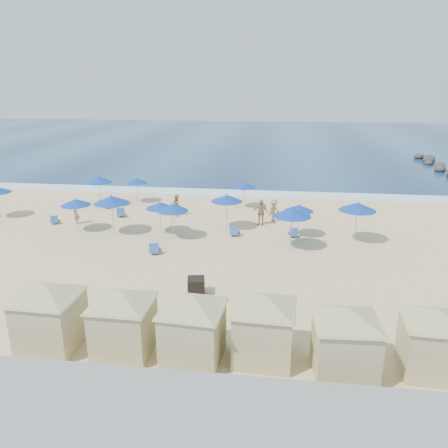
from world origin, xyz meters
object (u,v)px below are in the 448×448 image
Objects in this scene: cabana_1 at (123,314)px; umbrella_8 at (292,212)px; umbrella_7 at (227,198)px; beachgoer_2 at (261,212)px; umbrella_9 at (244,185)px; umbrella_11 at (358,207)px; beachgoer_0 at (76,213)px; umbrella_3 at (111,200)px; umbrella_10 at (299,208)px; cabana_2 at (193,320)px; umbrella_2 at (98,180)px; umbrella_1 at (76,202)px; umbrella_5 at (160,205)px; umbrella_6 at (172,207)px; beachgoer_1 at (177,205)px; trash_bin at (196,286)px; cabana_5 at (434,333)px; cabana_4 at (346,333)px; cabana_0 at (49,308)px; umbrella_4 at (137,181)px; beachgoer_3 at (274,211)px; cabana_3 at (264,319)px.

umbrella_8 is (6.34, 11.62, 0.73)m from cabana_1.
umbrella_7 is 1.37× the size of beachgoer_2.
umbrella_11 is (7.66, -7.17, 0.49)m from umbrella_9.
umbrella_7 reaches higher than beachgoer_0.
umbrella_3 reaches higher than umbrella_10.
cabana_2 is 22.70m from umbrella_2.
umbrella_2 is at bearing 98.91° from umbrella_1.
umbrella_5 reaches higher than umbrella_9.
umbrella_7 is 5.48m from umbrella_8.
beachgoer_1 is (-0.93, 5.11, -1.28)m from umbrella_6.
cabana_2 is 2.00× the size of umbrella_10.
trash_bin is 10.45m from umbrella_10.
trash_bin is 0.19× the size of cabana_5.
cabana_2 is 5.32m from cabana_4.
umbrella_1 is at bearing -81.09° from umbrella_2.
cabana_0 reaches higher than cabana_1.
trash_bin is 8.32m from umbrella_6.
umbrella_10 reaches higher than umbrella_4.
cabana_4 is at bearing -170.29° from cabana_5.
umbrella_6 is 8.18m from umbrella_10.
beachgoer_3 is at bearing 95.53° from beachgoer_0.
beachgoer_1 is (-13.08, 17.46, -0.73)m from cabana_5.
cabana_1 is at bearing 27.32° from beachgoer_0.
trash_bin is 15.67m from umbrella_9.
cabana_4 is 17.54m from beachgoer_3.
umbrella_1 is at bearing -177.08° from umbrella_10.
umbrella_6 reaches higher than umbrella_4.
umbrella_1 is at bearing 108.61° from beachgoer_1.
umbrella_5 is at bearing -41.22° from umbrella_2.
beachgoer_0 is at bearing 153.37° from umbrella_3.
umbrella_3 is (-13.35, 13.28, 0.74)m from cabana_4.
cabana_3 is 5.80m from cabana_5.
umbrella_4 is 1.33× the size of beachgoer_0.
umbrella_7 is at bearing -36.04° from umbrella_4.
trash_bin is at bearing -93.66° from umbrella_9.
cabana_1 is 2.74× the size of beachgoer_0.
umbrella_2 is 7.21m from beachgoer_1.
umbrella_9 is at bearing 112.91° from beachgoer_0.
umbrella_2 is at bearing 114.89° from cabana_1.
cabana_1 is 0.99× the size of cabana_2.
cabana_4 reaches higher than umbrella_3.
beachgoer_2 is at bearing 92.51° from beachgoer_0.
cabana_3 is at bearing -83.27° from umbrella_9.
cabana_5 is 17.28m from beachgoer_2.
cabana_1 is at bearing 177.84° from cabana_4.
cabana_0 is 20.34m from umbrella_2.
cabana_5 is 2.64× the size of beachgoer_0.
umbrella_11 reaches higher than umbrella_6.
beachgoer_1 is (-7.28, 17.41, -0.81)m from cabana_3.
umbrella_5 is 4.54m from umbrella_7.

